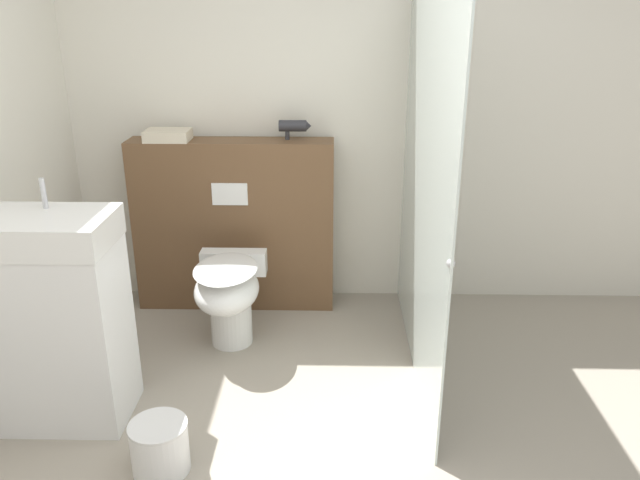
{
  "coord_description": "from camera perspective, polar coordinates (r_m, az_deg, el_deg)",
  "views": [
    {
      "loc": [
        0.09,
        -1.82,
        1.9
      ],
      "look_at": [
        0.02,
        1.28,
        0.72
      ],
      "focal_mm": 35.0,
      "sensor_mm": 36.0,
      "label": 1
    }
  ],
  "objects": [
    {
      "name": "waste_bin",
      "position": [
        2.9,
        -14.43,
        -17.86
      ],
      "size": [
        0.25,
        0.25,
        0.23
      ],
      "color": "silver",
      "rests_on": "ground_plane"
    },
    {
      "name": "sink_vanity",
      "position": [
        3.18,
        -23.22,
        -6.75
      ],
      "size": [
        0.64,
        0.41,
        1.17
      ],
      "color": "white",
      "rests_on": "ground_plane"
    },
    {
      "name": "wall_back",
      "position": [
        4.03,
        0.04,
        11.57
      ],
      "size": [
        8.0,
        0.06,
        2.5
      ],
      "color": "silver",
      "rests_on": "ground_plane"
    },
    {
      "name": "shower_glass",
      "position": [
        3.24,
        9.41,
        4.31
      ],
      "size": [
        0.04,
        1.73,
        1.99
      ],
      "color": "silver",
      "rests_on": "ground_plane"
    },
    {
      "name": "toilet",
      "position": [
        3.63,
        -8.35,
        -4.85
      ],
      "size": [
        0.39,
        0.58,
        0.52
      ],
      "color": "white",
      "rests_on": "ground_plane"
    },
    {
      "name": "partition_panel",
      "position": [
        4.07,
        -7.82,
        1.37
      ],
      "size": [
        1.28,
        0.24,
        1.11
      ],
      "color": "brown",
      "rests_on": "ground_plane"
    },
    {
      "name": "folded_towel",
      "position": [
        3.97,
        -13.74,
        9.29
      ],
      "size": [
        0.27,
        0.19,
        0.07
      ],
      "color": "beige",
      "rests_on": "partition_panel"
    },
    {
      "name": "hair_drier",
      "position": [
        3.89,
        -2.39,
        10.35
      ],
      "size": [
        0.2,
        0.07,
        0.12
      ],
      "color": "#2D2D33",
      "rests_on": "partition_panel"
    }
  ]
}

